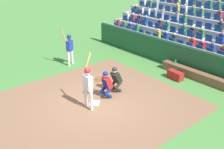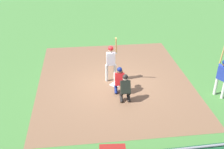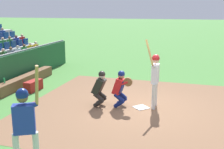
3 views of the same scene
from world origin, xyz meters
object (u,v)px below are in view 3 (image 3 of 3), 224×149
at_px(dugout_bench, 26,80).
at_px(water_bottle_on_bench, 4,81).
at_px(catcher_crouching, 120,87).
at_px(equipment_duffel_bag, 33,86).
at_px(home_plate_umpire, 100,87).
at_px(batter_at_plate, 155,75).
at_px(on_deck_batter, 25,121).
at_px(home_plate_marker, 141,107).

distance_m(dugout_bench, water_bottle_on_bench, 1.44).
relative_size(catcher_crouching, equipment_duffel_bag, 1.52).
height_order(catcher_crouching, home_plate_umpire, catcher_crouching).
xyz_separation_m(catcher_crouching, water_bottle_on_bench, (-0.26, -4.81, -0.18)).
height_order(batter_at_plate, on_deck_batter, batter_at_plate).
xyz_separation_m(home_plate_marker, home_plate_umpire, (0.19, -1.42, 0.68)).
bearing_deg(on_deck_batter, equipment_duffel_bag, -150.37).
bearing_deg(batter_at_plate, on_deck_batter, -24.47).
bearing_deg(water_bottle_on_bench, home_plate_marker, 88.08).
relative_size(home_plate_umpire, on_deck_batter, 0.55).
bearing_deg(home_plate_marker, home_plate_umpire, -82.33).
xyz_separation_m(equipment_duffel_bag, on_deck_batter, (5.26, 2.99, 0.92)).
bearing_deg(home_plate_umpire, batter_at_plate, 100.79).
xyz_separation_m(catcher_crouching, dugout_bench, (-1.66, -4.74, -0.51)).
relative_size(home_plate_umpire, dugout_bench, 0.31).
relative_size(home_plate_marker, catcher_crouching, 0.34).
distance_m(batter_at_plate, water_bottle_on_bench, 5.99).
xyz_separation_m(catcher_crouching, home_plate_umpire, (0.12, -0.70, -0.03)).
distance_m(batter_at_plate, on_deck_batter, 5.02).
distance_m(home_plate_umpire, dugout_bench, 4.44).
bearing_deg(water_bottle_on_bench, home_plate_umpire, 84.77).
xyz_separation_m(water_bottle_on_bench, on_deck_batter, (4.60, 3.87, 0.59)).
bearing_deg(home_plate_umpire, on_deck_batter, -3.29).
bearing_deg(on_deck_batter, water_bottle_on_bench, -139.89).
height_order(water_bottle_on_bench, on_deck_batter, on_deck_batter).
bearing_deg(home_plate_marker, dugout_bench, -106.17).
xyz_separation_m(home_plate_marker, dugout_bench, (-1.58, -5.46, 0.20)).
xyz_separation_m(home_plate_umpire, equipment_duffel_bag, (-1.04, -3.23, -0.48)).
bearing_deg(batter_at_plate, water_bottle_on_bench, -90.25).
xyz_separation_m(home_plate_marker, batter_at_plate, (-0.16, 0.42, 1.15)).
xyz_separation_m(home_plate_marker, water_bottle_on_bench, (-0.19, -5.53, 0.53)).
bearing_deg(home_plate_umpire, home_plate_marker, 97.67).
bearing_deg(catcher_crouching, home_plate_umpire, -80.57).
relative_size(catcher_crouching, on_deck_batter, 0.56).
bearing_deg(water_bottle_on_bench, dugout_bench, 176.80).
relative_size(dugout_bench, equipment_duffel_bag, 4.82).
bearing_deg(catcher_crouching, water_bottle_on_bench, -93.09).
relative_size(water_bottle_on_bench, on_deck_batter, 0.09).
distance_m(home_plate_marker, batter_at_plate, 1.23).
xyz_separation_m(home_plate_marker, equipment_duffel_bag, (-0.85, -4.65, 0.20)).
relative_size(catcher_crouching, dugout_bench, 0.32).
bearing_deg(batter_at_plate, catcher_crouching, -78.37).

